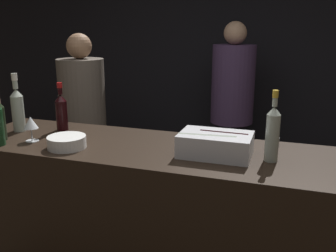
{
  "coord_description": "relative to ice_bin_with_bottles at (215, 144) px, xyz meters",
  "views": [
    {
      "loc": [
        0.64,
        -1.54,
        1.7
      ],
      "look_at": [
        0.0,
        0.36,
        1.16
      ],
      "focal_mm": 40.0,
      "sensor_mm": 36.0,
      "label": 1
    }
  ],
  "objects": [
    {
      "name": "person_blond_tee",
      "position": [
        -1.35,
        0.93,
        -0.2
      ],
      "size": [
        0.4,
        0.4,
        1.64
      ],
      "rotation": [
        0.0,
        0.0,
        -1.81
      ],
      "color": "black",
      "rests_on": "ground_plane"
    },
    {
      "name": "person_in_hoodie",
      "position": [
        -0.17,
        1.67,
        -0.14
      ],
      "size": [
        0.4,
        0.4,
        1.74
      ],
      "rotation": [
        0.0,
        0.0,
        0.25
      ],
      "color": "black",
      "rests_on": "ground_plane"
    },
    {
      "name": "red_wine_bottle_tall",
      "position": [
        -1.04,
        0.17,
        0.06
      ],
      "size": [
        0.07,
        0.07,
        0.31
      ],
      "color": "black",
      "rests_on": "bar_counter"
    },
    {
      "name": "bar_counter",
      "position": [
        -0.28,
        0.03,
        -0.59
      ],
      "size": [
        2.44,
        0.66,
        1.04
      ],
      "color": "black",
      "rests_on": "ground_plane"
    },
    {
      "name": "wine_glass",
      "position": [
        -1.07,
        -0.09,
        0.04
      ],
      "size": [
        0.08,
        0.08,
        0.15
      ],
      "color": "silver",
      "rests_on": "bar_counter"
    },
    {
      "name": "white_wine_bottle",
      "position": [
        -1.29,
        0.07,
        0.09
      ],
      "size": [
        0.08,
        0.08,
        0.37
      ],
      "color": "#9EA899",
      "rests_on": "bar_counter"
    },
    {
      "name": "candle_votive",
      "position": [
        0.28,
        0.26,
        -0.04
      ],
      "size": [
        0.07,
        0.07,
        0.05
      ],
      "color": "silver",
      "rests_on": "bar_counter"
    },
    {
      "name": "wall_back_chalkboard",
      "position": [
        -0.28,
        2.3,
        0.29
      ],
      "size": [
        6.4,
        0.06,
        2.8
      ],
      "color": "black",
      "rests_on": "ground_plane"
    },
    {
      "name": "bowl_white",
      "position": [
        -0.81,
        -0.14,
        -0.03
      ],
      "size": [
        0.21,
        0.21,
        0.07
      ],
      "color": "white",
      "rests_on": "bar_counter"
    },
    {
      "name": "ice_bin_with_bottles",
      "position": [
        0.0,
        0.0,
        0.0
      ],
      "size": [
        0.38,
        0.24,
        0.12
      ],
      "color": "silver",
      "rests_on": "bar_counter"
    },
    {
      "name": "rose_wine_bottle",
      "position": [
        0.28,
        0.01,
        0.09
      ],
      "size": [
        0.07,
        0.07,
        0.36
      ],
      "color": "#9EA899",
      "rests_on": "bar_counter"
    }
  ]
}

